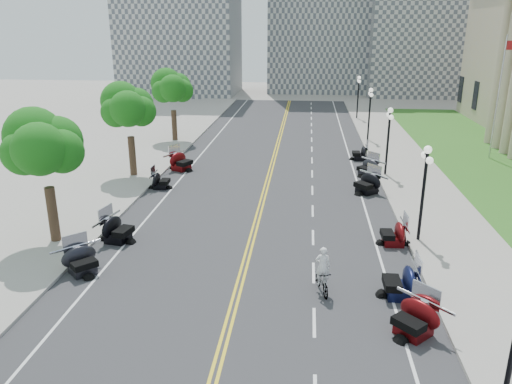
{
  "coord_description": "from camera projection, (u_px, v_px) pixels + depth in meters",
  "views": [
    {
      "loc": [
        2.68,
        -20.43,
        10.63
      ],
      "look_at": [
        0.03,
        5.3,
        2.0
      ],
      "focal_mm": 35.0,
      "sensor_mm": 36.0,
      "label": 1
    }
  ],
  "objects": [
    {
      "name": "motorcycle_s_8",
      "position": [
        161.0,
        180.0,
        34.14
      ],
      "size": [
        1.83,
        1.83,
        1.26
      ],
      "primitive_type": null,
      "rotation": [
        0.0,
        0.0,
        1.59
      ],
      "color": "black",
      "rests_on": "road"
    },
    {
      "name": "motorcycle_s_9",
      "position": [
        181.0,
        160.0,
        38.44
      ],
      "size": [
        3.02,
        3.02,
        1.57
      ],
      "primitive_type": null,
      "rotation": [
        0.0,
        0.0,
        1.09
      ],
      "color": "#590A0C",
      "rests_on": "road"
    },
    {
      "name": "edge_line_south",
      "position": [
        167.0,
        195.0,
        32.96
      ],
      "size": [
        0.12,
        90.0,
        0.0
      ],
      "primitive_type": "cube",
      "color": "white",
      "rests_on": "road"
    },
    {
      "name": "motorcycle_n_9",
      "position": [
        368.0,
        167.0,
        37.01
      ],
      "size": [
        2.82,
        2.82,
        1.4
      ],
      "primitive_type": null,
      "rotation": [
        0.0,
        0.0,
        -0.86
      ],
      "color": "black",
      "rests_on": "road"
    },
    {
      "name": "lane_dash_16",
      "position": [
        311.0,
        118.0,
        60.34
      ],
      "size": [
        0.12,
        2.0,
        0.0
      ],
      "primitive_type": "cube",
      "color": "white",
      "rests_on": "road"
    },
    {
      "name": "distant_block_a",
      "position": [
        180.0,
        10.0,
        79.05
      ],
      "size": [
        18.0,
        14.0,
        26.0
      ],
      "primitive_type": "cube",
      "color": "gray",
      "rests_on": "ground"
    },
    {
      "name": "lane_dash_9",
      "position": [
        312.0,
        190.0,
        33.91
      ],
      "size": [
        0.12,
        2.0,
        0.0
      ],
      "primitive_type": "cube",
      "color": "white",
      "rests_on": "road"
    },
    {
      "name": "motorcycle_s_6",
      "position": [
        117.0,
        228.0,
        25.66
      ],
      "size": [
        2.52,
        2.52,
        1.5
      ],
      "primitive_type": null,
      "rotation": [
        0.0,
        0.0,
        1.37
      ],
      "color": "black",
      "rests_on": "road"
    },
    {
      "name": "lane_dash_14",
      "position": [
        312.0,
        132.0,
        52.79
      ],
      "size": [
        0.12,
        2.0,
        0.0
      ],
      "primitive_type": "cube",
      "color": "white",
      "rests_on": "road"
    },
    {
      "name": "street_lamp_2",
      "position": [
        423.0,
        194.0,
        25.02
      ],
      "size": [
        0.5,
        1.2,
        4.9
      ],
      "primitive_type": null,
      "color": "black",
      "rests_on": "sidewalk_north"
    },
    {
      "name": "lane_dash_10",
      "position": [
        312.0,
        174.0,
        37.69
      ],
      "size": [
        0.12,
        2.0,
        0.0
      ],
      "primitive_type": "cube",
      "color": "white",
      "rests_on": "road"
    },
    {
      "name": "lane_dash_12",
      "position": [
        312.0,
        149.0,
        45.24
      ],
      "size": [
        0.12,
        2.0,
        0.0
      ],
      "primitive_type": "cube",
      "color": "white",
      "rests_on": "road"
    },
    {
      "name": "motorcycle_n_4",
      "position": [
        415.0,
        317.0,
        17.86
      ],
      "size": [
        2.94,
        2.94,
        1.45
      ],
      "primitive_type": null,
      "rotation": [
        0.0,
        0.0,
        -0.8
      ],
      "color": "#590A0C",
      "rests_on": "road"
    },
    {
      "name": "lane_dash_7",
      "position": [
        313.0,
        237.0,
        26.37
      ],
      "size": [
        0.12,
        2.0,
        0.0
      ],
      "primitive_type": "cube",
      "color": "white",
      "rests_on": "road"
    },
    {
      "name": "motorcycle_n_10",
      "position": [
        360.0,
        152.0,
        41.43
      ],
      "size": [
        1.95,
        1.95,
        1.35
      ],
      "primitive_type": null,
      "rotation": [
        0.0,
        0.0,
        -1.58
      ],
      "color": "black",
      "rests_on": "road"
    },
    {
      "name": "lane_dash_6",
      "position": [
        314.0,
        273.0,
        22.59
      ],
      "size": [
        0.12,
        2.0,
        0.0
      ],
      "primitive_type": "cube",
      "color": "white",
      "rests_on": "road"
    },
    {
      "name": "sidewalk_south",
      "position": [
        107.0,
        192.0,
        33.34
      ],
      "size": [
        5.0,
        90.0,
        0.15
      ],
      "primitive_type": "cube",
      "color": "#9E9991",
      "rests_on": "ground"
    },
    {
      "name": "street_lamp_3",
      "position": [
        388.0,
        142.0,
        36.35
      ],
      "size": [
        0.5,
        1.2,
        4.9
      ],
      "primitive_type": null,
      "color": "black",
      "rests_on": "sidewalk_north"
    },
    {
      "name": "lawn",
      "position": [
        500.0,
        171.0,
        38.17
      ],
      "size": [
        9.0,
        60.0,
        0.1
      ],
      "primitive_type": "cube",
      "color": "#356023",
      "rests_on": "ground"
    },
    {
      "name": "motorcycle_n_8",
      "position": [
        367.0,
        182.0,
        33.12
      ],
      "size": [
        3.06,
        3.06,
        1.52
      ],
      "primitive_type": null,
      "rotation": [
        0.0,
        0.0,
        -0.86
      ],
      "color": "black",
      "rests_on": "road"
    },
    {
      "name": "distant_block_c",
      "position": [
        433.0,
        23.0,
        78.62
      ],
      "size": [
        20.0,
        14.0,
        22.0
      ],
      "primitive_type": "cube",
      "color": "gray",
      "rests_on": "ground"
    },
    {
      "name": "lane_dash_8",
      "position": [
        313.0,
        211.0,
        30.14
      ],
      "size": [
        0.12,
        2.0,
        0.0
      ],
      "primitive_type": "cube",
      "color": "white",
      "rests_on": "road"
    },
    {
      "name": "lane_dash_5",
      "position": [
        314.0,
        322.0,
        18.82
      ],
      "size": [
        0.12,
        2.0,
        0.0
      ],
      "primitive_type": "cube",
      "color": "white",
      "rests_on": "road"
    },
    {
      "name": "edge_line_north",
      "position": [
        363.0,
        202.0,
        31.72
      ],
      "size": [
        0.12,
        90.0,
        0.0
      ],
      "primitive_type": "cube",
      "color": "white",
      "rests_on": "road"
    },
    {
      "name": "tree_2",
      "position": [
        44.0,
        153.0,
        24.26
      ],
      "size": [
        4.8,
        4.8,
        9.2
      ],
      "primitive_type": null,
      "color": "#235619",
      "rests_on": "sidewalk_south"
    },
    {
      "name": "road",
      "position": [
        263.0,
        198.0,
        32.34
      ],
      "size": [
        16.0,
        90.0,
        0.01
      ],
      "primitive_type": "cube",
      "color": "#333335",
      "rests_on": "ground"
    },
    {
      "name": "centerline_yellow_a",
      "position": [
        261.0,
        198.0,
        32.35
      ],
      "size": [
        0.12,
        90.0,
        0.0
      ],
      "primitive_type": "cube",
      "color": "yellow",
      "rests_on": "road"
    },
    {
      "name": "lane_dash_11",
      "position": [
        312.0,
        160.0,
        41.46
      ],
      "size": [
        0.12,
        2.0,
        0.0
      ],
      "primitive_type": "cube",
      "color": "white",
      "rests_on": "road"
    },
    {
      "name": "cyclist_rider",
      "position": [
        323.0,
        250.0,
        20.34
      ],
      "size": [
        0.63,
        0.41,
        1.72
      ],
      "primitive_type": "imported",
      "rotation": [
        0.0,
        0.0,
        3.14
      ],
      "color": "silver",
      "rests_on": "bicycle"
    },
    {
      "name": "tree_3",
      "position": [
        129.0,
        113.0,
        35.59
      ],
      "size": [
        4.8,
        4.8,
        9.2
      ],
      "primitive_type": null,
      "color": "#235619",
      "rests_on": "sidewalk_south"
    },
    {
      "name": "lane_dash_15",
      "position": [
        311.0,
        124.0,
        56.56
      ],
      "size": [
        0.12,
        2.0,
        0.0
      ],
      "primitive_type": "cube",
      "color": "white",
      "rests_on": "road"
    },
    {
      "name": "ground",
      "position": [
        244.0,
        269.0,
        22.91
      ],
      "size": [
        160.0,
        160.0,
        0.0
      ],
      "primitive_type": "plane",
      "color": "gray"
    },
    {
      "name": "bicycle",
      "position": [
        322.0,
        281.0,
        20.78
      ],
      "size": [
        0.93,
        1.84,
        1.07
      ],
      "primitive_type": "imported",
      "rotation": [
        0.0,
        0.0,
        0.25
      ],
      "color": "#A51414",
      "rests_on": "road"
    },
    {
      "name": "centerline_yellow_b",
      "position": [
        265.0,
        198.0,
        32.33
      ],
      "size": [
        0.12,
        90.0,
        0.0
      ],
      "primitive_type": "cube",
      "color": "yellow",
      "rests_on": "road"
    },
    {
      "name": "motorcycle_n_6",
      "position": [
        394.0,
        232.0,
        25.32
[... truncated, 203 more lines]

